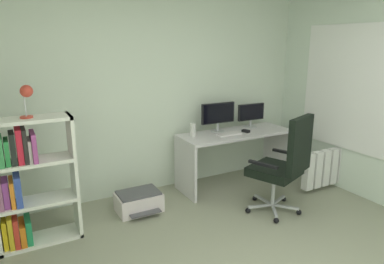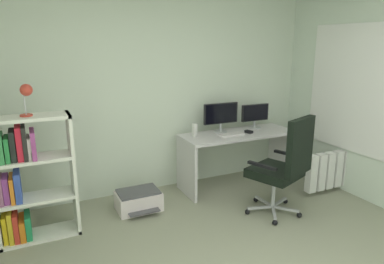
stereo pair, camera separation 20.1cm
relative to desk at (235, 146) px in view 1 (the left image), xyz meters
The scene contains 14 objects.
wall_back 1.43m from the desk, 157.80° to the left, with size 4.49×0.10×2.76m, color silver.
window_pane 1.58m from the desk, 31.58° to the right, with size 0.01×1.18×1.47m, color white.
window_frame 1.57m from the desk, 31.73° to the right, with size 0.02×1.26×1.55m, color white.
desk is the anchor object (origin of this frame).
monitor_main 0.48m from the desk, 145.27° to the left, with size 0.49×0.18×0.39m.
monitor_secondary 0.54m from the desk, 20.60° to the left, with size 0.41×0.18×0.33m.
keyboard 0.26m from the desk, 155.32° to the right, with size 0.34×0.13×0.02m, color silver.
computer_mouse 0.25m from the desk, 31.24° to the right, with size 0.06×0.10×0.03m, color black.
desktop_speaker 0.66m from the desk, behind, with size 0.07×0.07×0.17m, color silver.
office_chair 0.97m from the desk, 91.34° to the right, with size 0.67×0.70×1.14m.
bookshelf 2.59m from the desk, behind, with size 0.74×0.30×1.23m.
desk_lamp 2.64m from the desk, behind, with size 0.13×0.11×0.30m.
printer 1.50m from the desk, behind, with size 0.50×0.43×0.24m.
radiator 1.31m from the desk, 33.79° to the right, with size 0.98×0.10×0.48m.
Camera 1 is at (-1.58, -1.54, 1.90)m, focal length 32.75 mm.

